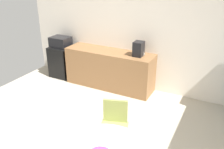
{
  "coord_description": "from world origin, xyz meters",
  "views": [
    {
      "loc": [
        1.83,
        -2.04,
        2.67
      ],
      "look_at": [
        0.05,
        1.4,
        0.95
      ],
      "focal_mm": 38.85,
      "sensor_mm": 36.0,
      "label": 1
    }
  ],
  "objects_px": {
    "mini_fridge": "(62,61)",
    "mug_white": "(141,54)",
    "microwave": "(61,42)",
    "chair_olive": "(114,121)",
    "coffee_maker": "(139,49)"
  },
  "relations": [
    {
      "from": "mini_fridge",
      "to": "chair_olive",
      "type": "xyz_separation_m",
      "value": [
        2.51,
        -1.92,
        0.12
      ]
    },
    {
      "from": "mug_white",
      "to": "microwave",
      "type": "bearing_deg",
      "value": -179.28
    },
    {
      "from": "microwave",
      "to": "coffee_maker",
      "type": "height_order",
      "value": "coffee_maker"
    },
    {
      "from": "mini_fridge",
      "to": "mug_white",
      "type": "xyz_separation_m",
      "value": [
        2.17,
        0.03,
        0.55
      ]
    },
    {
      "from": "mini_fridge",
      "to": "chair_olive",
      "type": "relative_size",
      "value": 0.96
    },
    {
      "from": "mini_fridge",
      "to": "microwave",
      "type": "bearing_deg",
      "value": 0.0
    },
    {
      "from": "mini_fridge",
      "to": "coffee_maker",
      "type": "distance_m",
      "value": 2.22
    },
    {
      "from": "microwave",
      "to": "chair_olive",
      "type": "relative_size",
      "value": 0.58
    },
    {
      "from": "chair_olive",
      "to": "mini_fridge",
      "type": "bearing_deg",
      "value": 142.6
    },
    {
      "from": "coffee_maker",
      "to": "chair_olive",
      "type": "bearing_deg",
      "value": -78.45
    },
    {
      "from": "chair_olive",
      "to": "coffee_maker",
      "type": "xyz_separation_m",
      "value": [
        -0.39,
        1.92,
        0.54
      ]
    },
    {
      "from": "mini_fridge",
      "to": "microwave",
      "type": "distance_m",
      "value": 0.53
    },
    {
      "from": "microwave",
      "to": "mug_white",
      "type": "bearing_deg",
      "value": 0.72
    },
    {
      "from": "mini_fridge",
      "to": "microwave",
      "type": "relative_size",
      "value": 1.67
    },
    {
      "from": "microwave",
      "to": "chair_olive",
      "type": "distance_m",
      "value": 3.19
    }
  ]
}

